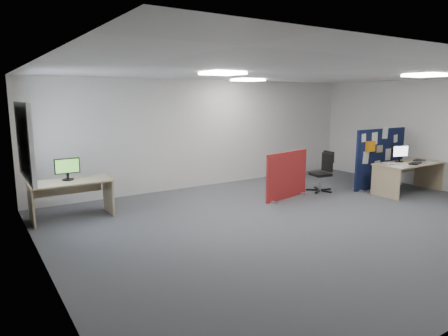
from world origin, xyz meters
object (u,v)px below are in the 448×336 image
main_desk (407,169)px  second_desk (71,190)px  monitor_second (67,168)px  monitor_main (400,153)px  office_chair (324,169)px  red_divider (287,176)px  navy_divider (380,158)px

main_desk → second_desk: same height
monitor_second → monitor_main: bearing=-17.0°
second_desk → office_chair: size_ratio=1.52×
main_desk → monitor_main: bearing=114.6°
red_divider → monitor_second: (-4.47, 1.15, 0.44)m
red_divider → monitor_main: bearing=-31.2°
navy_divider → red_divider: 2.74m
monitor_main → red_divider: 2.93m
navy_divider → office_chair: size_ratio=1.89×
main_desk → monitor_second: (-7.28, 2.29, 0.40)m
second_desk → red_divider: bearing=-13.8°
navy_divider → monitor_main: navy_divider is taller
main_desk → second_desk: bearing=163.0°
second_desk → office_chair: bearing=-10.7°
second_desk → monitor_second: monitor_second is taller
second_desk → navy_divider: bearing=-12.2°
monitor_main → second_desk: monitor_main is taller
navy_divider → second_desk: (-7.14, 1.54, -0.21)m
monitor_main → office_chair: 1.86m
second_desk → main_desk: bearing=-17.0°
monitor_second → office_chair: 5.81m
monitor_main → monitor_second: 7.51m
main_desk → office_chair: 1.97m
navy_divider → red_divider: size_ratio=1.29×
monitor_main → monitor_second: monitor_second is taller
main_desk → navy_divider: bearing=100.0°
second_desk → monitor_second: size_ratio=3.18×
red_divider → monitor_second: size_ratio=3.07×
navy_divider → monitor_second: 7.34m
navy_divider → second_desk: bearing=167.8°
monitor_main → second_desk: bearing=179.5°
navy_divider → main_desk: bearing=-80.0°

